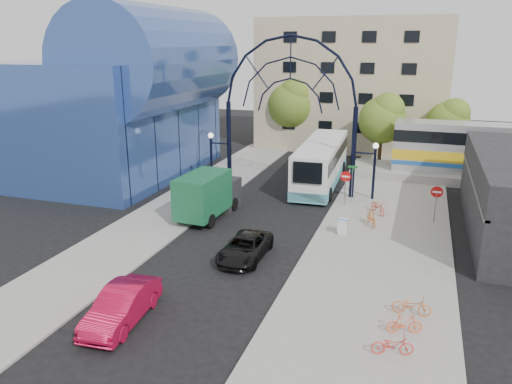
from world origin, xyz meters
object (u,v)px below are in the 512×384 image
(bike_far_c, at_px, (393,345))
(stop_sign, at_px, (346,180))
(gateway_arch, at_px, (290,83))
(tree_north_c, at_px, (449,121))
(green_truck, at_px, (209,194))
(bike_near_b, at_px, (371,217))
(bike_far_a, at_px, (412,305))
(black_suv, at_px, (245,248))
(sandwich_board, at_px, (342,225))
(bike_near_a, at_px, (378,207))
(tree_north_a, at_px, (383,118))
(red_sedan, at_px, (122,306))
(do_not_enter_sign, at_px, (437,196))
(bike_far_b, at_px, (405,324))
(street_name_sign, at_px, (352,176))
(city_bus, at_px, (321,162))
(tree_north_b, at_px, (292,102))

(bike_far_c, bearing_deg, stop_sign, 0.12)
(gateway_arch, relative_size, tree_north_c, 2.10)
(green_truck, bearing_deg, bike_near_b, 10.15)
(gateway_arch, xyz_separation_m, bike_far_a, (9.99, -16.53, -8.00))
(stop_sign, xyz_separation_m, black_suv, (-3.77, -11.05, -1.35))
(stop_sign, distance_m, green_truck, 9.98)
(sandwich_board, distance_m, bike_near_a, 5.01)
(tree_north_a, height_order, red_sedan, tree_north_a)
(tree_north_a, xyz_separation_m, bike_near_b, (1.01, -17.76, -3.95))
(do_not_enter_sign, bearing_deg, bike_near_a, 169.46)
(gateway_arch, relative_size, bike_far_b, 9.29)
(tree_north_c, bearing_deg, sandwich_board, -106.55)
(gateway_arch, xyz_separation_m, bike_near_a, (7.32, -3.32, -7.95))
(do_not_enter_sign, height_order, street_name_sign, street_name_sign)
(stop_sign, height_order, black_suv, stop_sign)
(city_bus, distance_m, bike_far_a, 21.48)
(tree_north_b, distance_m, red_sedan, 37.15)
(do_not_enter_sign, relative_size, bike_near_a, 1.34)
(do_not_enter_sign, distance_m, bike_near_a, 3.98)
(street_name_sign, bearing_deg, red_sedan, -109.58)
(city_bus, bearing_deg, bike_near_a, -53.70)
(do_not_enter_sign, relative_size, city_bus, 0.19)
(gateway_arch, distance_m, sandwich_board, 12.52)
(do_not_enter_sign, distance_m, tree_north_a, 16.86)
(tree_north_b, xyz_separation_m, green_truck, (0.20, -23.19, -3.69))
(black_suv, distance_m, bike_near_b, 9.45)
(stop_sign, distance_m, bike_far_b, 16.95)
(do_not_enter_sign, xyz_separation_m, tree_north_b, (-14.88, 19.93, 3.29))
(green_truck, bearing_deg, do_not_enter_sign, 15.16)
(sandwich_board, relative_size, bike_near_a, 0.53)
(sandwich_board, height_order, black_suv, black_suv)
(bike_near_b, bearing_deg, black_suv, -153.13)
(stop_sign, distance_m, red_sedan, 20.02)
(city_bus, bearing_deg, black_suv, -95.74)
(bike_near_a, xyz_separation_m, bike_far_c, (2.07, -16.48, -0.07))
(tree_north_b, distance_m, bike_far_a, 35.61)
(stop_sign, distance_m, sandwich_board, 6.20)
(street_name_sign, bearing_deg, gateway_arch, 164.93)
(stop_sign, bearing_deg, red_sedan, -109.08)
(city_bus, height_order, green_truck, city_bus)
(green_truck, xyz_separation_m, red_sedan, (1.94, -13.63, -0.80))
(gateway_arch, bearing_deg, bike_far_c, -64.62)
(street_name_sign, relative_size, tree_north_b, 0.35)
(bike_far_c, bearing_deg, city_bus, 3.47)
(sandwich_board, height_order, red_sedan, red_sedan)
(do_not_enter_sign, xyz_separation_m, tree_north_c, (1.12, 17.93, 2.30))
(gateway_arch, distance_m, bike_near_a, 11.31)
(stop_sign, height_order, tree_north_c, tree_north_c)
(sandwich_board, xyz_separation_m, black_suv, (-4.57, -5.03, -0.10))
(sandwich_board, height_order, bike_near_a, sandwich_board)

